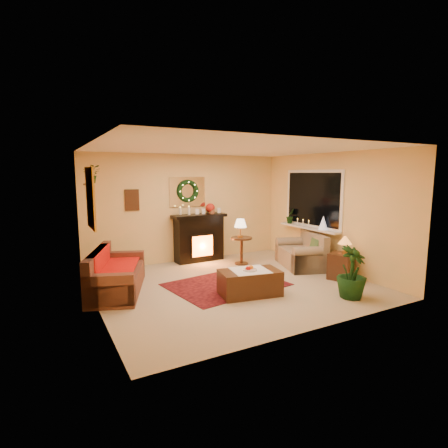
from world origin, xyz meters
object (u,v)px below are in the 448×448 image
loveseat (301,249)px  end_table_square (341,266)px  coffee_table (250,283)px  fireplace (199,239)px  sofa (117,269)px  side_table_round (241,251)px

loveseat → end_table_square: (0.08, -1.17, -0.15)m
loveseat → coffee_table: 2.34m
loveseat → fireplace: bearing=158.1°
sofa → fireplace: fireplace is taller
fireplace → side_table_round: (0.75, -0.78, -0.23)m
sofa → side_table_round: size_ratio=2.81×
side_table_round → end_table_square: side_table_round is taller
loveseat → coffee_table: bearing=-133.7°
loveseat → side_table_round: (-1.10, 0.83, -0.10)m
fireplace → sofa: bearing=-150.7°
end_table_square → coffee_table: 2.15m
sofa → loveseat: bearing=17.5°
sofa → loveseat: size_ratio=1.34×
sofa → end_table_square: bearing=2.2°
loveseat → side_table_round: 1.38m
sofa → end_table_square: size_ratio=3.39×
fireplace → loveseat: fireplace is taller
end_table_square → coffee_table: bearing=177.5°
coffee_table → fireplace: bearing=95.5°
loveseat → side_table_round: size_ratio=2.10×
end_table_square → coffee_table: end_table_square is taller
loveseat → coffee_table: size_ratio=1.29×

